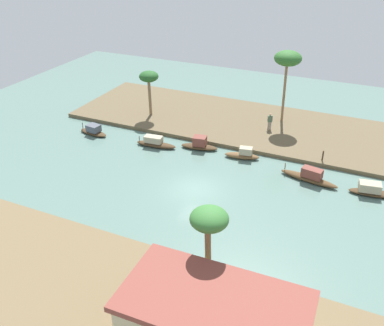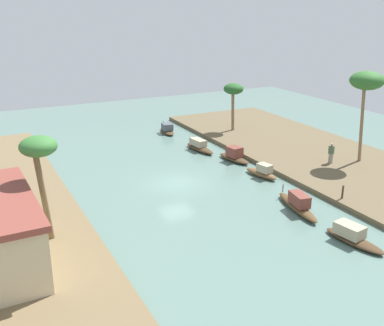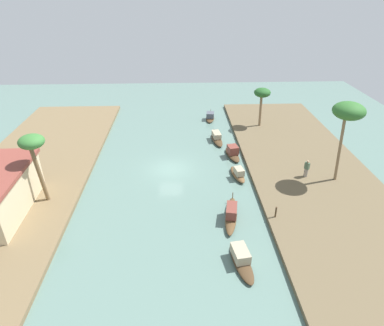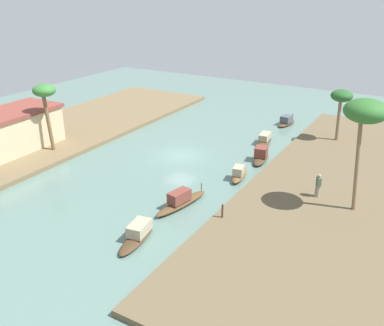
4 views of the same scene
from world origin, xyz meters
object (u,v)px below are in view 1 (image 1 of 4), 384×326
(person_on_near_bank, at_px, (270,122))
(palm_tree_left_far, at_px, (149,78))
(sampan_with_red_awning, at_px, (372,190))
(palm_tree_right_tall, at_px, (209,224))
(sampan_downstream_large, at_px, (243,154))
(riverside_building, at_px, (214,325))
(mooring_post, at_px, (323,156))
(sampan_foreground, at_px, (155,143))
(sampan_upstream_small, at_px, (93,131))
(sampan_midstream, at_px, (200,144))
(palm_tree_left_near, at_px, (288,60))
(sampan_near_left_bank, at_px, (310,177))

(person_on_near_bank, relative_size, palm_tree_left_far, 0.35)
(sampan_with_red_awning, bearing_deg, palm_tree_right_tall, 54.97)
(sampan_downstream_large, height_order, riverside_building, riverside_building)
(mooring_post, bearing_deg, person_on_near_bank, -36.59)
(palm_tree_left_far, bearing_deg, mooring_post, 171.43)
(sampan_downstream_large, height_order, sampan_foreground, sampan_downstream_large)
(sampan_downstream_large, bearing_deg, person_on_near_bank, -107.04)
(sampan_upstream_small, xyz_separation_m, riverside_building, (-21.09, 19.33, 1.82))
(sampan_midstream, bearing_deg, palm_tree_left_near, -133.20)
(sampan_upstream_small, bearing_deg, palm_tree_left_far, -110.62)
(sampan_near_left_bank, xyz_separation_m, riverside_building, (1.20, 19.09, 1.77))
(sampan_with_red_awning, xyz_separation_m, palm_tree_left_near, (10.09, -10.64, 6.78))
(palm_tree_left_near, xyz_separation_m, palm_tree_left_far, (13.85, 4.15, -2.54))
(sampan_downstream_large, xyz_separation_m, sampan_midstream, (4.46, -0.12, 0.07))
(sampan_near_left_bank, distance_m, palm_tree_left_far, 20.46)
(sampan_downstream_large, bearing_deg, riverside_building, 93.36)
(palm_tree_left_near, xyz_separation_m, palm_tree_right_tall, (-2.31, 26.53, -1.55))
(sampan_foreground, xyz_separation_m, palm_tree_left_far, (3.87, -6.05, 4.25))
(sampan_upstream_small, bearing_deg, sampan_midstream, -165.01)
(palm_tree_right_tall, relative_size, riverside_building, 0.68)
(riverside_building, bearing_deg, palm_tree_left_near, -83.88)
(sampan_near_left_bank, relative_size, palm_tree_left_far, 1.02)
(sampan_midstream, distance_m, palm_tree_right_tall, 20.10)
(sampan_foreground, xyz_separation_m, sampan_near_left_bank, (-15.09, 0.40, 0.05))
(palm_tree_left_near, xyz_separation_m, riverside_building, (-3.91, 29.69, -4.97))
(person_on_near_bank, height_order, riverside_building, riverside_building)
(palm_tree_right_tall, bearing_deg, sampan_with_red_awning, -116.09)
(sampan_downstream_large, bearing_deg, sampan_midstream, -12.40)
(sampan_near_left_bank, height_order, mooring_post, mooring_post)
(sampan_downstream_large, xyz_separation_m, mooring_post, (-6.91, -1.92, 0.46))
(person_on_near_bank, height_order, palm_tree_right_tall, palm_tree_right_tall)
(sampan_downstream_large, bearing_deg, palm_tree_right_tall, 90.90)
(person_on_near_bank, bearing_deg, palm_tree_right_tall, -115.94)
(person_on_near_bank, bearing_deg, sampan_near_left_bank, -87.61)
(mooring_post, bearing_deg, palm_tree_left_far, -8.57)
(palm_tree_left_near, bearing_deg, mooring_post, 128.12)
(sampan_downstream_large, distance_m, sampan_with_red_awning, 11.56)
(sampan_downstream_large, xyz_separation_m, sampan_upstream_small, (15.82, 1.36, -0.01))
(riverside_building, bearing_deg, mooring_post, -95.53)
(sampan_downstream_large, bearing_deg, palm_tree_left_near, -109.47)
(sampan_with_red_awning, distance_m, palm_tree_left_far, 25.16)
(palm_tree_left_near, bearing_deg, sampan_midstream, 56.79)
(person_on_near_bank, height_order, palm_tree_left_near, palm_tree_left_near)
(sampan_with_red_awning, bearing_deg, sampan_downstream_large, -17.08)
(sampan_foreground, relative_size, person_on_near_bank, 2.36)
(sampan_downstream_large, height_order, sampan_midstream, sampan_midstream)
(sampan_upstream_small, xyz_separation_m, mooring_post, (-22.73, -3.28, 0.47))
(sampan_midstream, relative_size, sampan_with_red_awning, 0.93)
(sampan_near_left_bank, relative_size, palm_tree_left_near, 0.67)
(sampan_upstream_small, relative_size, riverside_building, 0.38)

